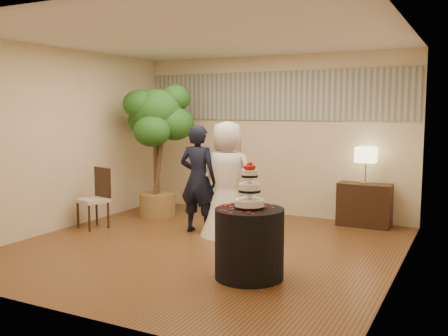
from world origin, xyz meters
The scene contains 15 objects.
floor centered at (0.00, 0.00, 0.00)m, with size 5.00×5.00×0.00m, color brown.
ceiling centered at (0.00, 0.00, 2.80)m, with size 5.00×5.00×0.00m, color white.
wall_back centered at (0.00, 2.50, 1.40)m, with size 5.00×0.06×2.80m, color beige.
wall_front centered at (0.00, -2.50, 1.40)m, with size 5.00×0.06×2.80m, color beige.
wall_left centered at (-2.50, 0.00, 1.40)m, with size 0.06×5.00×2.80m, color beige.
wall_right centered at (2.50, 0.00, 1.40)m, with size 0.06×5.00×2.80m, color beige.
mural_border centered at (0.00, 2.48, 2.10)m, with size 4.90×0.02×0.85m, color #999B8C.
groom centered at (-0.49, 0.71, 0.82)m, with size 0.60×0.39×1.64m, color black.
bride centered at (-0.02, 0.76, 0.85)m, with size 0.83×0.82×1.70m, color white.
cake_table centered at (1.04, -0.84, 0.39)m, with size 0.77×0.77×0.78m, color black.
wedding_cake centered at (1.04, -0.84, 1.04)m, with size 0.33×0.33×0.52m, color white, non-canonical shape.
console centered at (1.68, 2.24, 0.35)m, with size 0.83×0.37×0.69m, color black.
table_lamp centered at (1.68, 2.24, 0.98)m, with size 0.30×0.30×0.58m, color beige, non-canonical shape.
ficus_tree centered at (-1.72, 1.39, 1.17)m, with size 1.12×1.12×2.34m, color #255E1D, non-canonical shape.
side_chair centered at (-2.10, 0.17, 0.47)m, with size 0.44×0.46×0.95m, color black, non-canonical shape.
Camera 1 is at (3.24, -5.77, 1.87)m, focal length 40.00 mm.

